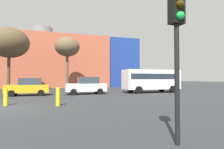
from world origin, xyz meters
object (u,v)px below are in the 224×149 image
(bare_tree_0, at_px, (67,47))
(bare_tree_1, at_px, (9,43))
(bollard_yellow_2, at_px, (6,97))
(parked_car_2, at_px, (28,87))
(traffic_light_near_right, at_px, (177,29))
(parked_car_3, at_px, (86,86))
(white_bus, at_px, (151,79))
(bollard_yellow_0, at_px, (58,97))

(bare_tree_0, height_order, bare_tree_1, bare_tree_1)
(bollard_yellow_2, bearing_deg, parked_car_2, 86.87)
(bare_tree_0, bearing_deg, bollard_yellow_2, -105.75)
(traffic_light_near_right, height_order, bollard_yellow_2, traffic_light_near_right)
(parked_car_3, distance_m, bare_tree_0, 11.24)
(white_bus, xyz_separation_m, bollard_yellow_2, (-13.93, -7.04, -1.09))
(parked_car_3, relative_size, white_bus, 0.62)
(parked_car_3, relative_size, bare_tree_0, 0.52)
(white_bus, bearing_deg, bollard_yellow_2, 26.82)
(white_bus, distance_m, bare_tree_1, 19.30)
(white_bus, distance_m, bare_tree_0, 14.22)
(bollard_yellow_0, bearing_deg, bare_tree_0, 84.60)
(parked_car_2, relative_size, bare_tree_0, 0.48)
(bare_tree_0, bearing_deg, bare_tree_1, -167.10)
(bollard_yellow_0, xyz_separation_m, bollard_yellow_2, (-3.02, 1.03, -0.03))
(bare_tree_1, bearing_deg, white_bus, -24.75)
(bare_tree_0, bearing_deg, traffic_light_near_right, -87.73)
(white_bus, height_order, bare_tree_1, bare_tree_1)
(traffic_light_near_right, distance_m, bare_tree_1, 25.40)
(parked_car_2, bearing_deg, bollard_yellow_0, 108.10)
(parked_car_2, relative_size, bollard_yellow_2, 3.73)
(parked_car_3, xyz_separation_m, bare_tree_0, (-1.40, 9.60, 5.68))
(parked_car_3, height_order, traffic_light_near_right, traffic_light_near_right)
(white_bus, bearing_deg, bollard_yellow_0, 36.51)
(parked_car_3, bearing_deg, bare_tree_1, -40.63)
(bollard_yellow_2, bearing_deg, traffic_light_near_right, -56.81)
(bollard_yellow_2, bearing_deg, bollard_yellow_0, -18.85)
(traffic_light_near_right, relative_size, bollard_yellow_2, 3.68)
(parked_car_2, height_order, bare_tree_1, bare_tree_1)
(bare_tree_0, bearing_deg, bollard_yellow_0, -95.40)
(bollard_yellow_2, bearing_deg, bare_tree_1, 101.52)
(parked_car_3, relative_size, traffic_light_near_right, 1.09)
(traffic_light_near_right, bearing_deg, bare_tree_0, -179.23)
(parked_car_3, height_order, bare_tree_1, bare_tree_1)
(bare_tree_1, height_order, bollard_yellow_0, bare_tree_1)
(white_bus, relative_size, bollard_yellow_0, 6.07)
(bare_tree_1, distance_m, bollard_yellow_2, 16.30)
(bollard_yellow_2, bearing_deg, parked_car_3, 49.11)
(traffic_light_near_right, xyz_separation_m, bare_tree_0, (-1.00, 25.34, 3.74))
(white_bus, bearing_deg, bare_tree_0, -46.06)
(parked_car_2, height_order, bollard_yellow_2, parked_car_2)
(parked_car_2, distance_m, parked_car_3, 5.71)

